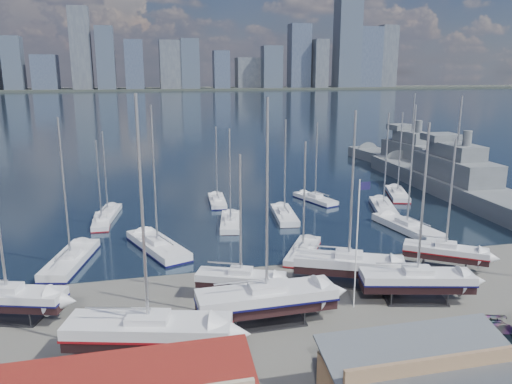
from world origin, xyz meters
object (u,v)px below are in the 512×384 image
object	(u,v)px
naval_ship_west	(410,162)
car_a	(334,367)
naval_ship_east	(454,185)
flagpole	(358,236)
sailboat_cradle_0	(8,298)

from	to	relation	value
naval_ship_west	car_a	distance (m)	80.60
naval_ship_east	flagpole	bearing A→B (deg)	138.50
car_a	flagpole	world-z (taller)	flagpole
sailboat_cradle_0	car_a	size ratio (longest dim) A/B	4.05
flagpole	naval_ship_west	bearing A→B (deg)	55.95
sailboat_cradle_0	naval_ship_east	size ratio (longest dim) A/B	0.31
naval_ship_west	car_a	xyz separation A→B (m)	(-44.78, -67.00, -1.00)
sailboat_cradle_0	naval_ship_east	bearing A→B (deg)	43.69
sailboat_cradle_0	naval_ship_east	world-z (taller)	naval_ship_east
naval_ship_west	flagpole	xyz separation A→B (m)	(-38.99, -57.70, 5.10)
sailboat_cradle_0	flagpole	size ratio (longest dim) A/B	1.33
sailboat_cradle_0	naval_ship_west	size ratio (longest dim) A/B	0.37
naval_ship_west	flagpole	size ratio (longest dim) A/B	3.60
naval_ship_east	naval_ship_west	bearing A→B (deg)	-8.64
naval_ship_east	flagpole	distance (m)	50.07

